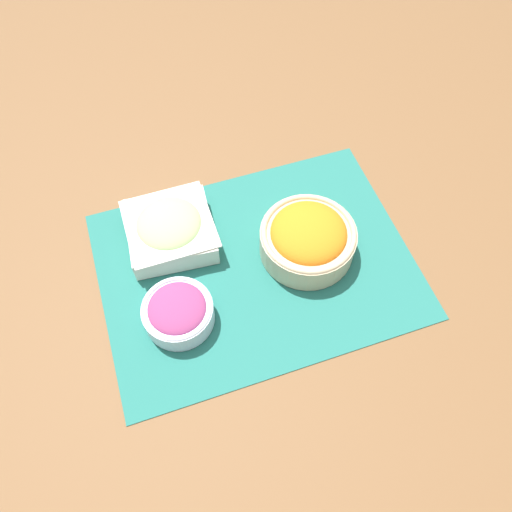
% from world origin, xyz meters
% --- Properties ---
extents(ground_plane, '(3.00, 3.00, 0.00)m').
position_xyz_m(ground_plane, '(0.00, 0.00, 0.00)').
color(ground_plane, brown).
extents(placemat, '(0.59, 0.44, 0.00)m').
position_xyz_m(placemat, '(0.00, 0.00, 0.00)').
color(placemat, '#236B60').
rests_on(placemat, ground_plane).
extents(onion_bowl, '(0.13, 0.13, 0.06)m').
position_xyz_m(onion_bowl, '(0.17, 0.06, 0.03)').
color(onion_bowl, silver).
rests_on(onion_bowl, placemat).
extents(carrot_bowl, '(0.18, 0.18, 0.09)m').
position_xyz_m(carrot_bowl, '(-0.10, 0.00, 0.05)').
color(carrot_bowl, '#C6B28E').
rests_on(carrot_bowl, placemat).
extents(cucumber_bowl, '(0.17, 0.17, 0.07)m').
position_xyz_m(cucumber_bowl, '(0.14, -0.11, 0.04)').
color(cucumber_bowl, silver).
rests_on(cucumber_bowl, placemat).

